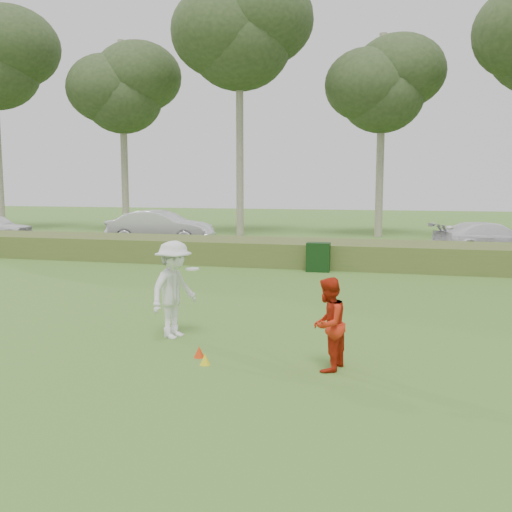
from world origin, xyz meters
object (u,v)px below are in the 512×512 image
(cone_orange, at_px, (199,352))
(cone_yellow, at_px, (205,359))
(player_white, at_px, (174,290))
(car_mid, at_px, (161,228))
(car_right, at_px, (490,239))
(utility_cabinet, at_px, (318,257))
(player_red, at_px, (328,324))

(cone_orange, bearing_deg, cone_yellow, -56.66)
(player_white, bearing_deg, cone_yellow, -125.63)
(cone_orange, bearing_deg, car_mid, 116.26)
(cone_yellow, xyz_separation_m, car_right, (6.71, 16.97, 0.67))
(car_mid, relative_size, car_right, 1.07)
(cone_orange, distance_m, utility_cabinet, 10.59)
(car_right, bearing_deg, car_mid, 65.79)
(player_white, distance_m, cone_yellow, 2.12)
(utility_cabinet, xyz_separation_m, car_mid, (-8.85, 6.29, 0.40))
(cone_orange, height_order, car_right, car_right)
(player_red, distance_m, cone_yellow, 2.18)
(car_right, bearing_deg, player_white, 129.70)
(player_white, bearing_deg, player_red, -94.79)
(car_right, bearing_deg, cone_orange, 134.04)
(player_white, bearing_deg, car_mid, 41.19)
(player_red, bearing_deg, cone_yellow, -69.46)
(car_mid, bearing_deg, cone_yellow, -158.08)
(player_red, relative_size, cone_orange, 7.56)
(player_red, height_order, car_right, player_red)
(player_red, xyz_separation_m, cone_orange, (-2.30, 0.10, -0.67))
(cone_orange, xyz_separation_m, car_mid, (-8.32, 16.86, 0.81))
(player_white, relative_size, cone_yellow, 9.88)
(player_white, height_order, player_red, player_white)
(cone_orange, distance_m, car_right, 18.01)
(cone_yellow, distance_m, car_mid, 19.26)
(car_right, bearing_deg, cone_yellow, 135.20)
(utility_cabinet, relative_size, car_right, 0.21)
(player_white, height_order, car_mid, player_white)
(player_red, xyz_separation_m, car_right, (4.65, 16.70, -0.01))
(player_white, relative_size, player_red, 1.26)
(cone_orange, xyz_separation_m, car_right, (6.95, 16.60, 0.66))
(player_white, relative_size, car_right, 0.40)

